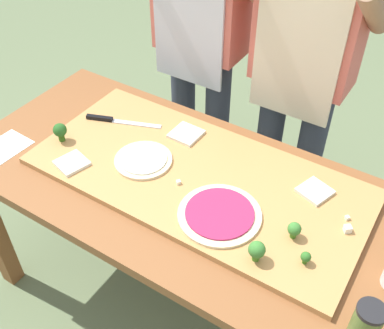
{
  "coord_description": "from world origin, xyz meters",
  "views": [
    {
      "loc": [
        0.67,
        -0.98,
        1.92
      ],
      "look_at": [
        0.02,
        0.04,
        0.84
      ],
      "focal_mm": 43.54,
      "sensor_mm": 36.0,
      "label": 1
    }
  ],
  "objects_px": {
    "prep_table": "(182,201)",
    "pizza_whole_white_garlic": "(143,160)",
    "cook_right": "(304,59)",
    "cheese_crumble_b": "(178,182)",
    "broccoli_floret_front_left": "(306,257)",
    "pizza_whole_beet_magenta": "(220,214)",
    "pizza_slice_near_right": "(315,191)",
    "chefs_knife": "(113,120)",
    "cheese_crumble_c": "(348,229)",
    "broccoli_floret_back_right": "(60,131)",
    "sauce_jar": "(366,324)",
    "broccoli_floret_center_right": "(257,250)",
    "cook_left": "(200,30)",
    "pizza_slice_near_left": "(72,163)",
    "pizza_slice_far_left": "(186,134)",
    "recipe_note": "(4,148)",
    "cheese_crumble_a": "(347,218)",
    "broccoli_floret_back_left": "(294,229)"
  },
  "relations": [
    {
      "from": "cook_left",
      "to": "pizza_slice_near_left",
      "type": "bearing_deg",
      "value": -92.69
    },
    {
      "from": "cheese_crumble_c",
      "to": "cook_right",
      "type": "height_order",
      "value": "cook_right"
    },
    {
      "from": "broccoli_floret_back_right",
      "to": "recipe_note",
      "type": "distance_m",
      "value": 0.23
    },
    {
      "from": "pizza_whole_beet_magenta",
      "to": "cook_left",
      "type": "distance_m",
      "value": 0.94
    },
    {
      "from": "prep_table",
      "to": "cook_right",
      "type": "relative_size",
      "value": 1.0
    },
    {
      "from": "pizza_slice_far_left",
      "to": "pizza_slice_near_left",
      "type": "height_order",
      "value": "same"
    },
    {
      "from": "pizza_whole_beet_magenta",
      "to": "broccoli_floret_back_left",
      "type": "relative_size",
      "value": 4.67
    },
    {
      "from": "pizza_whole_beet_magenta",
      "to": "recipe_note",
      "type": "relative_size",
      "value": 1.49
    },
    {
      "from": "cheese_crumble_b",
      "to": "cook_left",
      "type": "bearing_deg",
      "value": 116.37
    },
    {
      "from": "broccoli_floret_center_right",
      "to": "cook_left",
      "type": "distance_m",
      "value": 1.11
    },
    {
      "from": "recipe_note",
      "to": "pizza_whole_white_garlic",
      "type": "bearing_deg",
      "value": 21.68
    },
    {
      "from": "sauce_jar",
      "to": "prep_table",
      "type": "bearing_deg",
      "value": 161.39
    },
    {
      "from": "sauce_jar",
      "to": "cook_right",
      "type": "height_order",
      "value": "cook_right"
    },
    {
      "from": "prep_table",
      "to": "pizza_whole_white_garlic",
      "type": "height_order",
      "value": "pizza_whole_white_garlic"
    },
    {
      "from": "pizza_whole_beet_magenta",
      "to": "pizza_whole_white_garlic",
      "type": "xyz_separation_m",
      "value": [
        -0.37,
        0.08,
        0.0
      ]
    },
    {
      "from": "pizza_slice_near_left",
      "to": "sauce_jar",
      "type": "distance_m",
      "value": 1.09
    },
    {
      "from": "cheese_crumble_b",
      "to": "broccoli_floret_front_left",
      "type": "bearing_deg",
      "value": -8.99
    },
    {
      "from": "prep_table",
      "to": "broccoli_floret_back_left",
      "type": "xyz_separation_m",
      "value": [
        0.44,
        -0.04,
        0.16
      ]
    },
    {
      "from": "pizza_whole_beet_magenta",
      "to": "broccoli_floret_front_left",
      "type": "distance_m",
      "value": 0.3
    },
    {
      "from": "broccoli_floret_back_right",
      "to": "pizza_whole_beet_magenta",
      "type": "bearing_deg",
      "value": -0.92
    },
    {
      "from": "pizza_slice_near_left",
      "to": "broccoli_floret_back_left",
      "type": "xyz_separation_m",
      "value": [
        0.81,
        0.12,
        0.03
      ]
    },
    {
      "from": "prep_table",
      "to": "pizza_slice_near_left",
      "type": "height_order",
      "value": "pizza_slice_near_left"
    },
    {
      "from": "pizza_whole_white_garlic",
      "to": "broccoli_floret_back_right",
      "type": "xyz_separation_m",
      "value": [
        -0.34,
        -0.07,
        0.04
      ]
    },
    {
      "from": "pizza_whole_beet_magenta",
      "to": "cook_right",
      "type": "height_order",
      "value": "cook_right"
    },
    {
      "from": "sauce_jar",
      "to": "recipe_note",
      "type": "distance_m",
      "value": 1.39
    },
    {
      "from": "broccoli_floret_back_left",
      "to": "broccoli_floret_center_right",
      "type": "relative_size",
      "value": 0.82
    },
    {
      "from": "sauce_jar",
      "to": "cheese_crumble_a",
      "type": "bearing_deg",
      "value": 114.03
    },
    {
      "from": "pizza_slice_near_right",
      "to": "pizza_slice_far_left",
      "type": "xyz_separation_m",
      "value": [
        -0.54,
        0.03,
        0.0
      ]
    },
    {
      "from": "broccoli_floret_center_right",
      "to": "cheese_crumble_c",
      "type": "bearing_deg",
      "value": 52.25
    },
    {
      "from": "pizza_whole_beet_magenta",
      "to": "pizza_slice_near_right",
      "type": "bearing_deg",
      "value": 50.38
    },
    {
      "from": "broccoli_floret_front_left",
      "to": "pizza_slice_near_left",
      "type": "bearing_deg",
      "value": -177.08
    },
    {
      "from": "chefs_knife",
      "to": "cheese_crumble_c",
      "type": "relative_size",
      "value": 13.67
    },
    {
      "from": "recipe_note",
      "to": "broccoli_floret_front_left",
      "type": "bearing_deg",
      "value": 4.71
    },
    {
      "from": "pizza_slice_near_left",
      "to": "broccoli_floret_back_right",
      "type": "bearing_deg",
      "value": 147.39
    },
    {
      "from": "prep_table",
      "to": "broccoli_floret_center_right",
      "type": "xyz_separation_m",
      "value": [
        0.38,
        -0.18,
        0.17
      ]
    },
    {
      "from": "pizza_whole_white_garlic",
      "to": "broccoli_floret_back_right",
      "type": "bearing_deg",
      "value": -168.19
    },
    {
      "from": "sauce_jar",
      "to": "recipe_note",
      "type": "xyz_separation_m",
      "value": [
        -1.39,
        0.03,
        -0.07
      ]
    },
    {
      "from": "pizza_whole_white_garlic",
      "to": "recipe_note",
      "type": "relative_size",
      "value": 1.16
    },
    {
      "from": "pizza_slice_near_right",
      "to": "broccoli_floret_back_left",
      "type": "height_order",
      "value": "broccoli_floret_back_left"
    },
    {
      "from": "broccoli_floret_back_left",
      "to": "broccoli_floret_back_right",
      "type": "height_order",
      "value": "broccoli_floret_back_right"
    },
    {
      "from": "pizza_whole_white_garlic",
      "to": "chefs_knife",
      "type": "bearing_deg",
      "value": 152.7
    },
    {
      "from": "broccoli_floret_front_left",
      "to": "chefs_knife",
      "type": "bearing_deg",
      "value": 165.55
    },
    {
      "from": "prep_table",
      "to": "broccoli_floret_back_left",
      "type": "distance_m",
      "value": 0.47
    },
    {
      "from": "prep_table",
      "to": "broccoli_floret_back_left",
      "type": "relative_size",
      "value": 28.58
    },
    {
      "from": "prep_table",
      "to": "cook_right",
      "type": "distance_m",
      "value": 0.75
    },
    {
      "from": "broccoli_floret_back_right",
      "to": "sauce_jar",
      "type": "bearing_deg",
      "value": -7.65
    },
    {
      "from": "pizza_slice_near_right",
      "to": "cook_right",
      "type": "relative_size",
      "value": 0.06
    },
    {
      "from": "pizza_slice_near_right",
      "to": "cheese_crumble_c",
      "type": "xyz_separation_m",
      "value": [
        0.15,
        -0.11,
        0.0
      ]
    },
    {
      "from": "chefs_knife",
      "to": "cook_right",
      "type": "xyz_separation_m",
      "value": [
        0.57,
        0.53,
        0.19
      ]
    },
    {
      "from": "broccoli_floret_center_right",
      "to": "broccoli_floret_back_left",
      "type": "bearing_deg",
      "value": 66.8
    }
  ]
}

